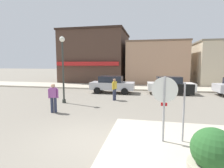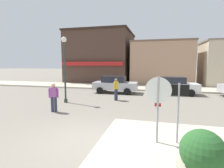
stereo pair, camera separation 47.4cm
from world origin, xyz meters
TOP-DOWN VIEW (x-y plane):
  - ground_plane at (0.00, 0.00)m, footprint 160.00×160.00m
  - sidewalk_corner at (3.80, -0.16)m, footprint 6.40×4.80m
  - kerb_far at (0.00, 13.88)m, footprint 80.00×4.00m
  - stop_sign at (2.46, 0.20)m, footprint 0.82×0.08m
  - one_way_sign at (3.09, 0.32)m, footprint 0.60×0.07m
  - planter at (3.45, -1.31)m, footprint 1.10×1.10m
  - lamp_post at (-3.71, 5.39)m, footprint 0.36×0.36m
  - parked_car_nearest at (-1.29, 10.18)m, footprint 4.00×1.89m
  - parked_car_second at (3.89, 10.66)m, footprint 4.07×2.02m
  - pedestrian_crossing_near at (-3.14, 3.06)m, footprint 0.55×0.32m
  - pedestrian_crossing_far at (-0.46, 6.97)m, footprint 0.32×0.55m
  - building_corner_shop at (-5.71, 20.18)m, footprint 8.93×9.10m
  - building_storefront_left_near at (2.96, 18.89)m, footprint 7.73×5.65m

SIDE VIEW (x-z plane):
  - ground_plane at x=0.00m, z-range 0.00..0.00m
  - sidewalk_corner at x=3.80m, z-range 0.00..0.15m
  - kerb_far at x=0.00m, z-range 0.00..0.15m
  - planter at x=3.45m, z-range -0.05..1.17m
  - parked_car_nearest at x=-1.29m, z-range 0.03..1.59m
  - parked_car_second at x=3.89m, z-range 0.03..1.59m
  - pedestrian_crossing_near at x=-3.14m, z-range 0.06..1.67m
  - pedestrian_crossing_far at x=-0.46m, z-range 0.06..1.67m
  - one_way_sign at x=3.09m, z-range 0.28..2.38m
  - stop_sign at x=2.46m, z-range 0.37..2.67m
  - building_storefront_left_near at x=2.96m, z-range 0.00..5.55m
  - lamp_post at x=-3.71m, z-range 0.69..5.23m
  - building_corner_shop at x=-5.71m, z-range 0.00..7.32m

